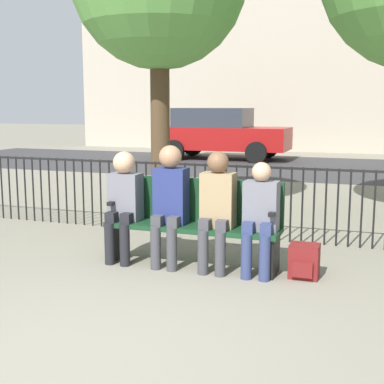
{
  "coord_description": "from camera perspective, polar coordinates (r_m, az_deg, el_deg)",
  "views": [
    {
      "loc": [
        1.82,
        -2.94,
        1.69
      ],
      "look_at": [
        0.0,
        2.24,
        0.8
      ],
      "focal_mm": 50.0,
      "sensor_mm": 36.0,
      "label": 1
    }
  ],
  "objects": [
    {
      "name": "fence_railing",
      "position": [
        6.89,
        3.64,
        -0.26
      ],
      "size": [
        9.01,
        0.03,
        0.95
      ],
      "color": "black",
      "rests_on": "ground"
    },
    {
      "name": "seated_person_1",
      "position": [
        5.61,
        -2.4,
        -0.65
      ],
      "size": [
        0.34,
        0.39,
        1.28
      ],
      "color": "#3D3D42",
      "rests_on": "ground"
    },
    {
      "name": "seated_person_3",
      "position": [
        5.35,
        7.26,
        -2.23
      ],
      "size": [
        0.34,
        0.39,
        1.14
      ],
      "color": "navy",
      "rests_on": "ground"
    },
    {
      "name": "seated_person_0",
      "position": [
        5.84,
        -7.31,
        -0.74
      ],
      "size": [
        0.34,
        0.39,
        1.2
      ],
      "color": "black",
      "rests_on": "ground"
    },
    {
      "name": "backpack",
      "position": [
        5.44,
        11.87,
        -7.25
      ],
      "size": [
        0.29,
        0.28,
        0.34
      ],
      "color": "maroon",
      "rests_on": "ground"
    },
    {
      "name": "ground_plane",
      "position": [
        3.85,
        -11.66,
        -17.03
      ],
      "size": [
        80.0,
        80.0,
        0.0
      ],
      "primitive_type": "plane",
      "color": "gray"
    },
    {
      "name": "parked_car_1",
      "position": [
        17.13,
        2.96,
        6.34
      ],
      "size": [
        4.2,
        1.94,
        1.62
      ],
      "color": "maroon",
      "rests_on": "ground"
    },
    {
      "name": "seated_person_2",
      "position": [
        5.45,
        2.67,
        -1.33
      ],
      "size": [
        0.34,
        0.39,
        1.23
      ],
      "color": "#3D3D42",
      "rests_on": "ground"
    },
    {
      "name": "street_surface",
      "position": [
        15.14,
        12.37,
        2.59
      ],
      "size": [
        24.0,
        6.0,
        0.01
      ],
      "color": "#333335",
      "rests_on": "ground"
    },
    {
      "name": "park_bench",
      "position": [
        5.69,
        0.27,
        -2.89
      ],
      "size": [
        1.86,
        0.45,
        0.92
      ],
      "color": "#14381E",
      "rests_on": "ground"
    }
  ]
}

